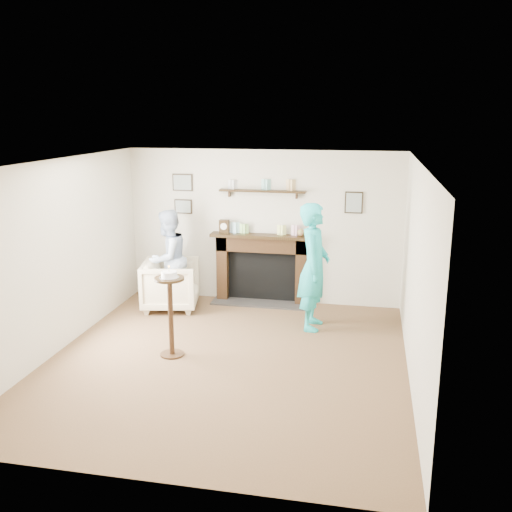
% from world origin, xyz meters
% --- Properties ---
extents(ground, '(5.00, 5.00, 0.00)m').
position_xyz_m(ground, '(0.00, 0.00, 0.00)').
color(ground, brown).
rests_on(ground, ground).
extents(room_shell, '(4.54, 5.02, 2.52)m').
position_xyz_m(room_shell, '(-0.00, 0.69, 1.62)').
color(room_shell, beige).
rests_on(room_shell, ground).
extents(armchair, '(1.01, 0.99, 0.79)m').
position_xyz_m(armchair, '(-1.37, 1.80, 0.00)').
color(armchair, tan).
rests_on(armchair, ground).
extents(man, '(0.84, 0.94, 1.58)m').
position_xyz_m(man, '(-1.44, 1.90, 0.00)').
color(man, '#CBE0FF').
rests_on(man, ground).
extents(woman, '(0.46, 0.68, 1.84)m').
position_xyz_m(woman, '(0.95, 1.40, 0.00)').
color(woman, teal).
rests_on(woman, ground).
extents(pedestal_table, '(0.38, 0.38, 1.21)m').
position_xyz_m(pedestal_table, '(-0.74, 0.04, 0.74)').
color(pedestal_table, black).
rests_on(pedestal_table, ground).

